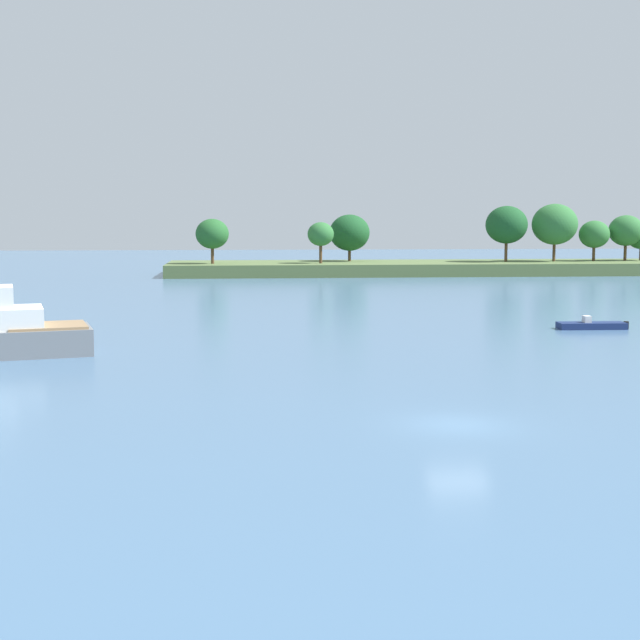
% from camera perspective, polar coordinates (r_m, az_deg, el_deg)
% --- Properties ---
extents(ground_plane, '(400.00, 400.00, 0.00)m').
position_cam_1_polar(ground_plane, '(38.00, 8.57, -6.45)').
color(ground_plane, '#476B8E').
extents(treeline_island, '(84.42, 15.66, 10.31)m').
position_cam_1_polar(treeline_island, '(138.25, 9.03, 3.96)').
color(treeline_island, '#566B3D').
rests_on(treeline_island, ground).
extents(fishing_skiff, '(5.35, 1.70, 0.99)m').
position_cam_1_polar(fishing_skiff, '(72.30, 16.45, -0.32)').
color(fishing_skiff, navy).
rests_on(fishing_skiff, ground).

